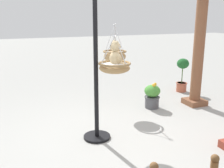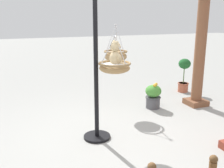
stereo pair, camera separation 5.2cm
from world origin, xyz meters
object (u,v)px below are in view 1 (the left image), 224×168
object	(u,v)px
greenhouse_pillar_right	(199,41)
hanging_basket_left_high	(115,56)
teddy_bear	(116,56)
hanging_basket_with_teddy	(115,67)
display_pole_central	(96,97)
potted_plant_flowering_red	(152,96)
potted_plant_tall_leafy	(182,74)

from	to	relation	value
greenhouse_pillar_right	hanging_basket_left_high	bearing A→B (deg)	-102.29
teddy_bear	hanging_basket_with_teddy	bearing A→B (deg)	-90.00
display_pole_central	potted_plant_flowering_red	world-z (taller)	display_pole_central
display_pole_central	hanging_basket_with_teddy	bearing A→B (deg)	59.04
display_pole_central	teddy_bear	world-z (taller)	display_pole_central
hanging_basket_left_high	potted_plant_tall_leafy	world-z (taller)	hanging_basket_left_high
hanging_basket_left_high	greenhouse_pillar_right	xyz separation A→B (m)	(0.39, 1.79, 0.27)
teddy_bear	potted_plant_flowering_red	xyz separation A→B (m)	(-1.11, 1.30, -1.10)
teddy_bear	display_pole_central	bearing A→B (deg)	-118.97
hanging_basket_with_teddy	greenhouse_pillar_right	size ratio (longest dim) A/B	0.19
teddy_bear	hanging_basket_left_high	world-z (taller)	hanging_basket_left_high
teddy_bear	greenhouse_pillar_right	size ratio (longest dim) A/B	0.14
teddy_bear	potted_plant_flowering_red	world-z (taller)	teddy_bear
hanging_basket_with_teddy	potted_plant_flowering_red	xyz separation A→B (m)	(-1.11, 1.32, -0.93)
hanging_basket_left_high	hanging_basket_with_teddy	bearing A→B (deg)	-21.98
hanging_basket_left_high	teddy_bear	bearing A→B (deg)	-21.20
hanging_basket_with_teddy	greenhouse_pillar_right	world-z (taller)	greenhouse_pillar_right
hanging_basket_with_teddy	hanging_basket_left_high	world-z (taller)	hanging_basket_left_high
display_pole_central	hanging_basket_left_high	bearing A→B (deg)	146.44
display_pole_central	potted_plant_tall_leafy	bearing A→B (deg)	121.45
display_pole_central	hanging_basket_with_teddy	xyz separation A→B (m)	(0.15, 0.25, 0.50)
hanging_basket_with_teddy	hanging_basket_left_high	xyz separation A→B (m)	(-1.35, 0.54, -0.05)
potted_plant_flowering_red	hanging_basket_with_teddy	bearing A→B (deg)	-49.98
hanging_basket_with_teddy	potted_plant_tall_leafy	xyz separation A→B (m)	(-1.94, 2.68, -0.73)
display_pole_central	potted_plant_flowering_red	distance (m)	1.89
teddy_bear	greenhouse_pillar_right	world-z (taller)	greenhouse_pillar_right
greenhouse_pillar_right	potted_plant_tall_leafy	xyz separation A→B (m)	(-0.98, 0.35, -0.95)
teddy_bear	potted_plant_flowering_red	bearing A→B (deg)	130.47
hanging_basket_left_high	potted_plant_flowering_red	distance (m)	1.20
hanging_basket_left_high	potted_plant_tall_leafy	xyz separation A→B (m)	(-0.60, 2.13, -0.68)
teddy_bear	potted_plant_tall_leafy	world-z (taller)	teddy_bear
teddy_bear	hanging_basket_left_high	bearing A→B (deg)	158.80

